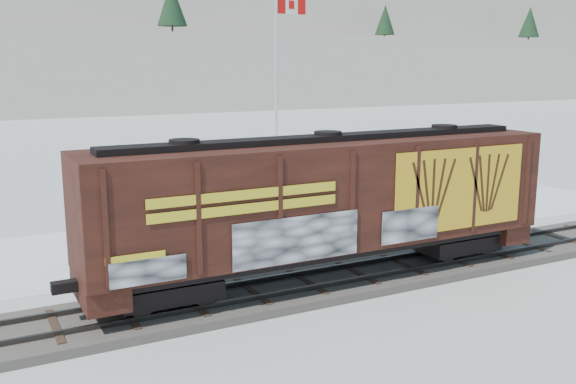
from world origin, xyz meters
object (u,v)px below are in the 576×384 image
flagpole (278,122)px  car_dark (369,199)px  hopper_railcar (327,199)px  car_silver (143,237)px  car_white (373,205)px

flagpole → car_dark: flagpole is taller
hopper_railcar → car_silver: 7.89m
flagpole → hopper_railcar: bearing=-110.6°
car_silver → car_white: 11.23m
car_silver → car_white: bearing=-105.2°
car_silver → flagpole: bearing=-68.5°
flagpole → car_dark: bearing=-73.2°
hopper_railcar → car_silver: bearing=128.0°
car_white → car_dark: car_white is taller
car_white → car_dark: size_ratio=1.02×
flagpole → car_silver: 13.75m
car_dark → hopper_railcar: bearing=123.6°
car_silver → car_white: size_ratio=0.96×
flagpole → car_white: (1.05, -7.92, -3.29)m
hopper_railcar → car_silver: size_ratio=3.31×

